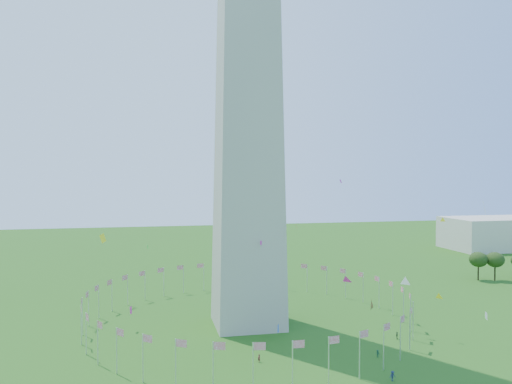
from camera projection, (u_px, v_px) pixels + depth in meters
flag_ring at (248, 307)px, 126.45m from camera, size 80.24×80.24×9.00m
gov_building_east_a at (496, 233)px, 255.68m from camera, size 50.00×30.00×16.00m
kites_aloft at (358, 270)px, 103.51m from camera, size 98.50×75.50×39.22m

